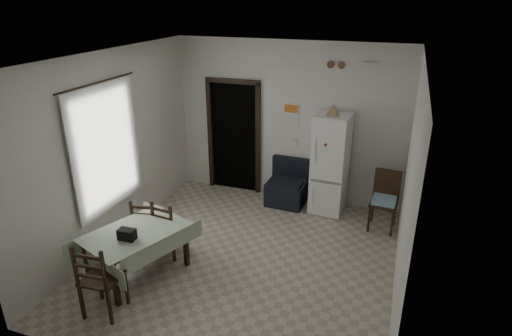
{
  "coord_description": "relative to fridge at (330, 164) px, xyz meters",
  "views": [
    {
      "loc": [
        1.92,
        -4.95,
        3.64
      ],
      "look_at": [
        0.0,
        0.5,
        1.25
      ],
      "focal_mm": 30.0,
      "sensor_mm": 36.0,
      "label": 1
    }
  ],
  "objects": [
    {
      "name": "curtain",
      "position": [
        -2.9,
        -2.13,
        0.67
      ],
      "size": [
        0.02,
        1.45,
        1.85
      ],
      "primitive_type": "cube",
      "color": "white",
      "rests_on": "ground"
    },
    {
      "name": "window_recess",
      "position": [
        -3.01,
        -2.13,
        0.67
      ],
      "size": [
        0.1,
        1.2,
        1.6
      ],
      "primitive_type": "cube",
      "color": "silver",
      "rests_on": "ground"
    },
    {
      "name": "navy_seat",
      "position": [
        -0.76,
        0.0,
        -0.47
      ],
      "size": [
        0.7,
        0.68,
        0.82
      ],
      "primitive_type": null,
      "rotation": [
        0.0,
        0.0,
        -0.04
      ],
      "color": "black",
      "rests_on": "ground"
    },
    {
      "name": "dining_chair_far_left",
      "position": [
        -2.31,
        -2.14,
        -0.44
      ],
      "size": [
        0.43,
        0.43,
        0.87
      ],
      "primitive_type": null,
      "rotation": [
        0.0,
        0.0,
        3.32
      ],
      "color": "black",
      "rests_on": "ground"
    },
    {
      "name": "emergency_light",
      "position": [
        0.49,
        0.28,
        1.67
      ],
      "size": [
        0.25,
        0.07,
        0.09
      ],
      "primitive_type": "cube",
      "color": "white",
      "rests_on": "ground"
    },
    {
      "name": "vent_left",
      "position": [
        -0.16,
        0.31,
        1.64
      ],
      "size": [
        0.12,
        0.03,
        0.12
      ],
      "primitive_type": "cylinder",
      "rotation": [
        1.57,
        0.0,
        0.0
      ],
      "color": "brown",
      "rests_on": "ground"
    },
    {
      "name": "light_switch",
      "position": [
        -0.71,
        0.31,
        0.22
      ],
      "size": [
        0.08,
        0.02,
        0.12
      ],
      "primitive_type": "cube",
      "color": "beige",
      "rests_on": "ground"
    },
    {
      "name": "doorway",
      "position": [
        -1.91,
        0.52,
        0.18
      ],
      "size": [
        1.06,
        0.52,
        2.22
      ],
      "color": "black",
      "rests_on": "ground"
    },
    {
      "name": "wall_front",
      "position": [
        -0.86,
        -4.18,
        0.57
      ],
      "size": [
        4.2,
        0.02,
        2.9
      ],
      "primitive_type": null,
      "color": "white",
      "rests_on": "ground"
    },
    {
      "name": "ceiling",
      "position": [
        -0.86,
        -1.93,
        2.02
      ],
      "size": [
        4.2,
        4.5,
        0.02
      ],
      "primitive_type": null,
      "color": "white",
      "rests_on": "ground"
    },
    {
      "name": "dining_chair_far_right",
      "position": [
        -1.94,
        -2.15,
        -0.44
      ],
      "size": [
        0.42,
        0.42,
        0.89
      ],
      "primitive_type": null,
      "rotation": [
        0.0,
        0.0,
        3.03
      ],
      "color": "black",
      "rests_on": "ground"
    },
    {
      "name": "ground",
      "position": [
        -0.86,
        -1.93,
        -0.88
      ],
      "size": [
        4.5,
        4.5,
        0.0
      ],
      "primitive_type": "plane",
      "color": "#B9AB97",
      "rests_on": "ground"
    },
    {
      "name": "fridge",
      "position": [
        0.0,
        0.0,
        0.0
      ],
      "size": [
        0.61,
        0.61,
        1.76
      ],
      "primitive_type": null,
      "rotation": [
        0.0,
        0.0,
        -0.08
      ],
      "color": "white",
      "rests_on": "ground"
    },
    {
      "name": "wall_right",
      "position": [
        1.24,
        -1.93,
        0.57
      ],
      "size": [
        0.02,
        4.5,
        2.9
      ],
      "primitive_type": null,
      "color": "white",
      "rests_on": "ground"
    },
    {
      "name": "wall_left",
      "position": [
        -2.96,
        -1.93,
        0.57
      ],
      "size": [
        0.02,
        4.5,
        2.9
      ],
      "primitive_type": null,
      "color": "white",
      "rests_on": "ground"
    },
    {
      "name": "black_bag",
      "position": [
        -2.08,
        -2.95,
        -0.13
      ],
      "size": [
        0.23,
        0.14,
        0.14
      ],
      "primitive_type": "cube",
      "rotation": [
        0.0,
        0.0,
        0.03
      ],
      "color": "black",
      "rests_on": "dining_table"
    },
    {
      "name": "tan_cone",
      "position": [
        -0.01,
        -0.04,
        0.97
      ],
      "size": [
        0.26,
        0.26,
        0.19
      ],
      "primitive_type": "cone",
      "rotation": [
        0.0,
        0.0,
        0.11
      ],
      "color": "tan",
      "rests_on": "fridge"
    },
    {
      "name": "calendar",
      "position": [
        -0.81,
        0.31,
        0.74
      ],
      "size": [
        0.28,
        0.02,
        0.4
      ],
      "primitive_type": "cube",
      "color": "white",
      "rests_on": "ground"
    },
    {
      "name": "curtain_rod",
      "position": [
        -2.89,
        -2.13,
        1.62
      ],
      "size": [
        0.02,
        1.6,
        0.02
      ],
      "primitive_type": "cylinder",
      "rotation": [
        1.57,
        0.0,
        0.0
      ],
      "color": "black",
      "rests_on": "ground"
    },
    {
      "name": "calendar_image",
      "position": [
        -0.81,
        0.3,
        0.84
      ],
      "size": [
        0.24,
        0.01,
        0.14
      ],
      "primitive_type": "cube",
      "color": "orange",
      "rests_on": "ground"
    },
    {
      "name": "dining_chair_near_head",
      "position": [
        -2.06,
        -3.53,
        -0.38
      ],
      "size": [
        0.47,
        0.47,
        1.01
      ],
      "primitive_type": null,
      "rotation": [
        0.0,
        0.0,
        3.23
      ],
      "color": "black",
      "rests_on": "ground"
    },
    {
      "name": "wall_back",
      "position": [
        -0.86,
        0.32,
        0.57
      ],
      "size": [
        4.2,
        0.02,
        2.9
      ],
      "primitive_type": null,
      "color": "white",
      "rests_on": "ground"
    },
    {
      "name": "corner_chair",
      "position": [
        0.97,
        -0.36,
        -0.39
      ],
      "size": [
        0.45,
        0.45,
        0.98
      ],
      "primitive_type": null,
      "rotation": [
        0.0,
        0.0,
        -0.07
      ],
      "color": "black",
      "rests_on": "ground"
    },
    {
      "name": "vent_right",
      "position": [
        0.02,
        0.31,
        1.64
      ],
      "size": [
        0.12,
        0.03,
        0.12
      ],
      "primitive_type": "cylinder",
      "rotation": [
        1.57,
        0.0,
        0.0
      ],
      "color": "brown",
      "rests_on": "ground"
    },
    {
      "name": "dining_table",
      "position": [
        -2.1,
        -2.75,
        -0.54
      ],
      "size": [
        1.28,
        1.53,
        0.68
      ],
      "primitive_type": null,
      "rotation": [
        0.0,
        0.0,
        -0.38
      ],
      "color": "#AFC3A7",
      "rests_on": "ground"
    }
  ]
}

